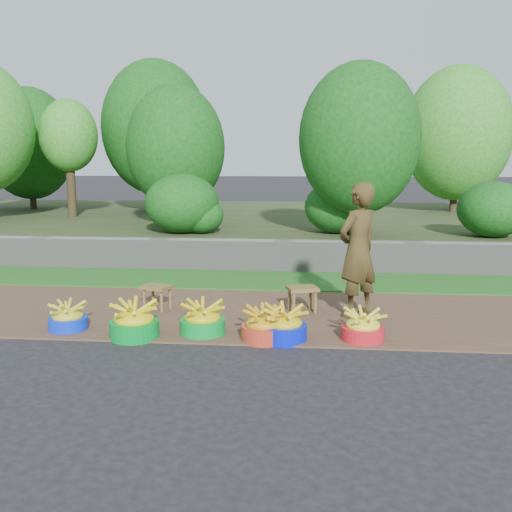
# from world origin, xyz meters

# --- Properties ---
(ground_plane) EXTENTS (120.00, 120.00, 0.00)m
(ground_plane) POSITION_xyz_m (0.00, 0.00, 0.00)
(ground_plane) COLOR black
(ground_plane) RESTS_ON ground
(dirt_shoulder) EXTENTS (80.00, 2.50, 0.02)m
(dirt_shoulder) POSITION_xyz_m (0.00, 1.25, 0.01)
(dirt_shoulder) COLOR #503727
(dirt_shoulder) RESTS_ON ground
(grass_verge) EXTENTS (80.00, 1.50, 0.04)m
(grass_verge) POSITION_xyz_m (0.00, 3.25, 0.02)
(grass_verge) COLOR #235E1C
(grass_verge) RESTS_ON ground
(retaining_wall) EXTENTS (80.00, 0.35, 0.55)m
(retaining_wall) POSITION_xyz_m (0.00, 4.10, 0.28)
(retaining_wall) COLOR slate
(retaining_wall) RESTS_ON ground
(earth_bank) EXTENTS (80.00, 10.00, 0.50)m
(earth_bank) POSITION_xyz_m (0.00, 9.00, 0.25)
(earth_bank) COLOR #313D1E
(earth_bank) RESTS_ON ground
(vegetation) EXTENTS (30.08, 8.70, 4.84)m
(vegetation) POSITION_xyz_m (-3.75, 8.29, 2.65)
(vegetation) COLOR #2F2615
(vegetation) RESTS_ON earth_bank
(basin_a) EXTENTS (0.44, 0.44, 0.33)m
(basin_a) POSITION_xyz_m (-2.31, 0.36, 0.15)
(basin_a) COLOR #092BD9
(basin_a) RESTS_ON ground
(basin_b) EXTENTS (0.55, 0.55, 0.41)m
(basin_b) POSITION_xyz_m (-1.47, 0.17, 0.18)
(basin_b) COLOR #008126
(basin_b) RESTS_ON ground
(basin_c) EXTENTS (0.51, 0.51, 0.38)m
(basin_c) POSITION_xyz_m (-0.74, 0.35, 0.17)
(basin_c) COLOR #048C2A
(basin_c) RESTS_ON ground
(basin_d) EXTENTS (0.49, 0.49, 0.36)m
(basin_d) POSITION_xyz_m (-0.04, 0.20, 0.16)
(basin_d) COLOR #A6311E
(basin_d) RESTS_ON ground
(basin_e) EXTENTS (0.51, 0.51, 0.38)m
(basin_e) POSITION_xyz_m (0.18, 0.22, 0.17)
(basin_e) COLOR #0414DA
(basin_e) RESTS_ON ground
(basin_f) EXTENTS (0.46, 0.46, 0.35)m
(basin_f) POSITION_xyz_m (1.04, 0.28, 0.15)
(basin_f) COLOR red
(basin_f) RESTS_ON ground
(stool_left) EXTENTS (0.43, 0.38, 0.32)m
(stool_left) POSITION_xyz_m (-1.52, 1.32, 0.27)
(stool_left) COLOR brown
(stool_left) RESTS_ON dirt_shoulder
(stool_right) EXTENTS (0.44, 0.39, 0.33)m
(stool_right) POSITION_xyz_m (0.37, 1.36, 0.28)
(stool_right) COLOR brown
(stool_right) RESTS_ON dirt_shoulder
(vendor_woman) EXTENTS (0.71, 0.71, 1.66)m
(vendor_woman) POSITION_xyz_m (1.04, 1.25, 0.85)
(vendor_woman) COLOR black
(vendor_woman) RESTS_ON dirt_shoulder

